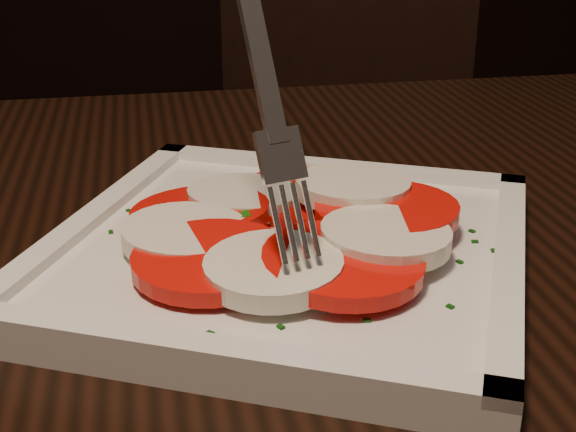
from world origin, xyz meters
name	(u,v)px	position (x,y,z in m)	size (l,w,h in m)	color
table	(320,417)	(-0.14, 0.28, 0.65)	(1.25, 0.88, 0.75)	black
chair	(339,149)	(0.03, 1.12, 0.53)	(0.52, 0.52, 0.93)	black
plate	(288,254)	(-0.15, 0.29, 0.76)	(0.25, 0.25, 0.01)	white
caprese_salad	(288,225)	(-0.15, 0.29, 0.77)	(0.21, 0.19, 0.02)	red
fork	(247,41)	(-0.18, 0.27, 0.88)	(0.04, 0.09, 0.18)	white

